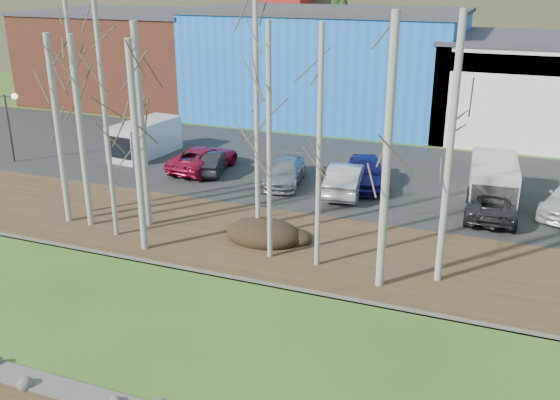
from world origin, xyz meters
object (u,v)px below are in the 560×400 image
at_px(car_0, 212,162).
at_px(van_white, 493,185).
at_px(car_2, 285,172).
at_px(car_5, 491,202).
at_px(car_3, 365,172).
at_px(street_lamp, 6,108).
at_px(van_grey, 143,139).
at_px(car_1, 204,158).
at_px(car_4, 346,178).

relative_size(car_0, van_white, 0.74).
xyz_separation_m(car_2, van_white, (10.61, 0.47, 0.47)).
distance_m(car_0, car_5, 15.33).
height_order(car_3, van_white, van_white).
height_order(car_0, car_5, car_5).
distance_m(street_lamp, car_3, 21.29).
height_order(street_lamp, car_0, street_lamp).
height_order(car_0, van_grey, van_grey).
bearing_deg(car_0, car_5, 161.36).
xyz_separation_m(car_1, car_3, (9.38, 0.58, 0.10)).
relative_size(car_0, car_1, 0.77).
xyz_separation_m(street_lamp, car_5, (27.43, 1.27, -2.58)).
distance_m(car_5, van_grey, 20.97).
xyz_separation_m(street_lamp, car_4, (20.23, 1.90, -2.48)).
height_order(car_1, car_5, car_1).
height_order(street_lamp, van_white, street_lamp).
bearing_deg(street_lamp, car_4, -11.53).
bearing_deg(car_5, van_white, -90.51).
relative_size(car_1, van_white, 0.96).
height_order(street_lamp, car_1, street_lamp).
relative_size(car_0, van_grey, 0.76).
relative_size(street_lamp, car_2, 0.94).
distance_m(car_4, van_white, 7.18).
bearing_deg(car_2, car_1, 163.94).
bearing_deg(car_2, van_grey, 160.00).
distance_m(car_0, van_white, 15.22).
height_order(car_3, car_5, car_3).
bearing_deg(car_5, car_0, -7.82).
xyz_separation_m(car_2, car_5, (10.68, -0.86, 0.05)).
distance_m(street_lamp, car_5, 27.58).
relative_size(street_lamp, car_3, 0.89).
bearing_deg(car_3, car_5, -33.25).
xyz_separation_m(car_2, car_3, (4.13, 1.14, 0.16)).
bearing_deg(car_4, car_0, -10.83).
xyz_separation_m(car_1, car_4, (8.72, -0.79, 0.10)).
relative_size(car_4, car_5, 0.97).
distance_m(car_0, car_1, 0.68).
height_order(car_2, car_5, car_5).
bearing_deg(car_0, street_lamp, -2.54).
relative_size(car_4, van_grey, 0.95).
relative_size(car_2, car_3, 0.94).
height_order(car_0, car_4, car_4).
xyz_separation_m(street_lamp, car_2, (16.76, 2.13, -2.63)).
height_order(street_lamp, car_3, street_lamp).
height_order(car_5, van_white, van_white).
bearing_deg(car_3, street_lamp, 172.65).
height_order(car_1, van_white, van_white).
relative_size(car_2, van_white, 0.85).
xyz_separation_m(car_0, car_1, (-0.64, 0.20, 0.06)).
bearing_deg(van_grey, car_5, -0.79).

